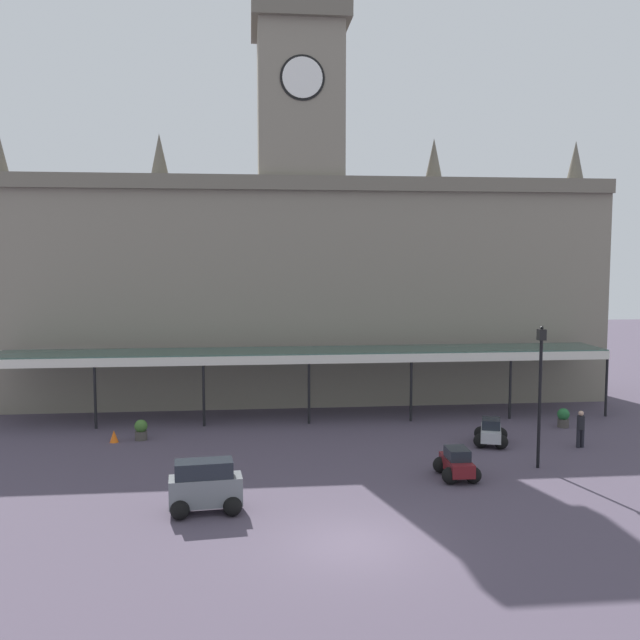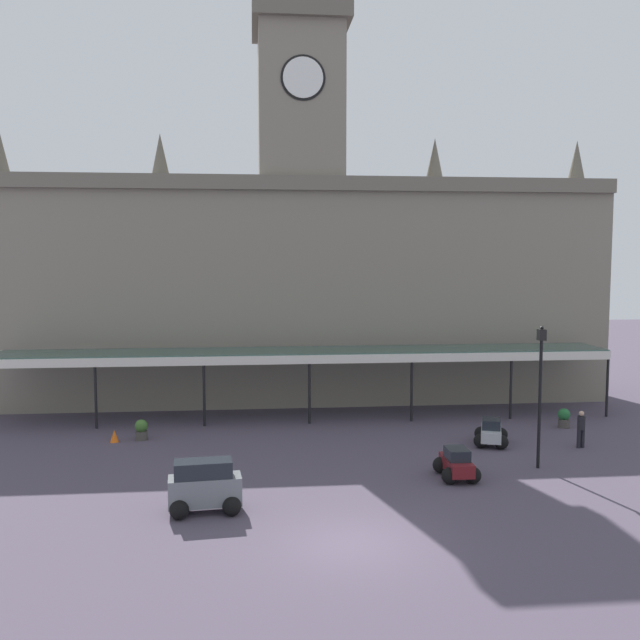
{
  "view_description": "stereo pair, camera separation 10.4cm",
  "coord_description": "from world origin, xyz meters",
  "px_view_note": "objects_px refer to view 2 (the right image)",
  "views": [
    {
      "loc": [
        -2.96,
        -19.58,
        8.48
      ],
      "look_at": [
        0.0,
        9.45,
        5.83
      ],
      "focal_mm": 38.74,
      "sensor_mm": 36.0,
      "label": 1
    },
    {
      "loc": [
        -2.85,
        -19.59,
        8.48
      ],
      "look_at": [
        0.0,
        9.45,
        5.83
      ],
      "focal_mm": 38.74,
      "sensor_mm": 36.0,
      "label": 2
    }
  ],
  "objects_px": {
    "car_maroon_sedan": "(456,465)",
    "traffic_cone": "(114,436)",
    "victorian_lamppost": "(540,382)",
    "car_grey_van": "(205,489)",
    "pedestrian_near_entrance": "(581,428)",
    "planter_forecourt_centre": "(141,429)",
    "car_silver_sedan": "(491,434)",
    "planter_by_canopy": "(564,418)"
  },
  "relations": [
    {
      "from": "pedestrian_near_entrance",
      "to": "planter_by_canopy",
      "type": "xyz_separation_m",
      "value": [
        0.91,
        3.63,
        -0.42
      ]
    },
    {
      "from": "planter_by_canopy",
      "to": "car_grey_van",
      "type": "bearing_deg",
      "value": -149.88
    },
    {
      "from": "planter_by_canopy",
      "to": "victorian_lamppost",
      "type": "bearing_deg",
      "value": -122.58
    },
    {
      "from": "car_silver_sedan",
      "to": "car_maroon_sedan",
      "type": "relative_size",
      "value": 1.08
    },
    {
      "from": "car_silver_sedan",
      "to": "planter_by_canopy",
      "type": "height_order",
      "value": "car_silver_sedan"
    },
    {
      "from": "car_grey_van",
      "to": "planter_forecourt_centre",
      "type": "relative_size",
      "value": 2.58
    },
    {
      "from": "pedestrian_near_entrance",
      "to": "planter_forecourt_centre",
      "type": "distance_m",
      "value": 20.03
    },
    {
      "from": "planter_by_canopy",
      "to": "planter_forecourt_centre",
      "type": "distance_m",
      "value": 20.67
    },
    {
      "from": "victorian_lamppost",
      "to": "planter_by_canopy",
      "type": "bearing_deg",
      "value": 57.42
    },
    {
      "from": "car_grey_van",
      "to": "car_maroon_sedan",
      "type": "bearing_deg",
      "value": 15.86
    },
    {
      "from": "victorian_lamppost",
      "to": "car_grey_van",
      "type": "bearing_deg",
      "value": -164.54
    },
    {
      "from": "pedestrian_near_entrance",
      "to": "victorian_lamppost",
      "type": "height_order",
      "value": "victorian_lamppost"
    },
    {
      "from": "car_silver_sedan",
      "to": "planter_by_canopy",
      "type": "distance_m",
      "value": 5.46
    },
    {
      "from": "car_maroon_sedan",
      "to": "planter_by_canopy",
      "type": "height_order",
      "value": "car_maroon_sedan"
    },
    {
      "from": "car_silver_sedan",
      "to": "pedestrian_near_entrance",
      "type": "relative_size",
      "value": 1.33
    },
    {
      "from": "car_maroon_sedan",
      "to": "victorian_lamppost",
      "type": "xyz_separation_m",
      "value": [
        3.66,
        0.94,
        3.02
      ]
    },
    {
      "from": "pedestrian_near_entrance",
      "to": "victorian_lamppost",
      "type": "relative_size",
      "value": 0.29
    },
    {
      "from": "car_maroon_sedan",
      "to": "planter_forecourt_centre",
      "type": "height_order",
      "value": "car_maroon_sedan"
    },
    {
      "from": "car_silver_sedan",
      "to": "planter_forecourt_centre",
      "type": "height_order",
      "value": "car_silver_sedan"
    },
    {
      "from": "pedestrian_near_entrance",
      "to": "traffic_cone",
      "type": "distance_m",
      "value": 21.16
    },
    {
      "from": "car_grey_van",
      "to": "planter_forecourt_centre",
      "type": "distance_m",
      "value": 10.24
    },
    {
      "from": "car_grey_van",
      "to": "pedestrian_near_entrance",
      "type": "height_order",
      "value": "car_grey_van"
    },
    {
      "from": "victorian_lamppost",
      "to": "pedestrian_near_entrance",
      "type": "bearing_deg",
      "value": 40.64
    },
    {
      "from": "traffic_cone",
      "to": "planter_forecourt_centre",
      "type": "height_order",
      "value": "planter_forecourt_centre"
    },
    {
      "from": "car_grey_van",
      "to": "victorian_lamppost",
      "type": "height_order",
      "value": "victorian_lamppost"
    },
    {
      "from": "car_maroon_sedan",
      "to": "traffic_cone",
      "type": "bearing_deg",
      "value": 154.91
    },
    {
      "from": "car_silver_sedan",
      "to": "pedestrian_near_entrance",
      "type": "bearing_deg",
      "value": -13.27
    },
    {
      "from": "car_grey_van",
      "to": "traffic_cone",
      "type": "bearing_deg",
      "value": 117.05
    },
    {
      "from": "car_silver_sedan",
      "to": "victorian_lamppost",
      "type": "height_order",
      "value": "victorian_lamppost"
    },
    {
      "from": "car_grey_van",
      "to": "pedestrian_near_entrance",
      "type": "bearing_deg",
      "value": 21.23
    },
    {
      "from": "car_maroon_sedan",
      "to": "pedestrian_near_entrance",
      "type": "xyz_separation_m",
      "value": [
        6.78,
        3.62,
        0.41
      ]
    },
    {
      "from": "victorian_lamppost",
      "to": "car_silver_sedan",
      "type": "bearing_deg",
      "value": 100.95
    },
    {
      "from": "car_grey_van",
      "to": "planter_by_canopy",
      "type": "height_order",
      "value": "car_grey_van"
    },
    {
      "from": "pedestrian_near_entrance",
      "to": "planter_forecourt_centre",
      "type": "height_order",
      "value": "pedestrian_near_entrance"
    },
    {
      "from": "car_grey_van",
      "to": "car_maroon_sedan",
      "type": "xyz_separation_m",
      "value": [
        9.41,
        2.67,
        -0.3
      ]
    },
    {
      "from": "traffic_cone",
      "to": "car_grey_van",
      "type": "bearing_deg",
      "value": -62.95
    },
    {
      "from": "car_maroon_sedan",
      "to": "car_grey_van",
      "type": "bearing_deg",
      "value": -164.14
    },
    {
      "from": "planter_by_canopy",
      "to": "traffic_cone",
      "type": "bearing_deg",
      "value": -178.37
    },
    {
      "from": "traffic_cone",
      "to": "planter_by_canopy",
      "type": "relative_size",
      "value": 0.59
    },
    {
      "from": "pedestrian_near_entrance",
      "to": "victorian_lamppost",
      "type": "xyz_separation_m",
      "value": [
        -3.12,
        -2.68,
        2.61
      ]
    },
    {
      "from": "car_maroon_sedan",
      "to": "traffic_cone",
      "type": "height_order",
      "value": "car_maroon_sedan"
    },
    {
      "from": "pedestrian_near_entrance",
      "to": "car_grey_van",
      "type": "bearing_deg",
      "value": -158.77
    }
  ]
}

